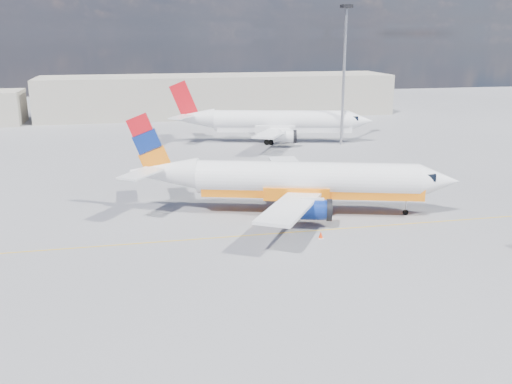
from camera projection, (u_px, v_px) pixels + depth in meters
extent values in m
plane|color=slate|center=(296.00, 245.00, 44.80)|extent=(240.00, 240.00, 0.00)
cube|color=gold|center=(286.00, 233.00, 47.63)|extent=(70.00, 0.15, 0.01)
cube|color=#A8A091|center=(218.00, 95.00, 115.39)|extent=(70.00, 14.00, 8.00)
cylinder|color=white|center=(307.00, 179.00, 52.04)|extent=(20.11, 8.64, 3.10)
cone|color=white|center=(439.00, 181.00, 51.18)|extent=(4.37, 4.00, 3.10)
cone|color=white|center=(164.00, 173.00, 52.92)|extent=(6.95, 4.63, 2.94)
cube|color=black|center=(425.00, 175.00, 51.14)|extent=(2.08, 2.45, 0.64)
cube|color=orange|center=(311.00, 190.00, 52.29)|extent=(19.96, 8.11, 1.09)
cube|color=white|center=(292.00, 171.00, 58.49)|extent=(3.37, 11.05, 0.73)
cube|color=white|center=(290.00, 207.00, 46.23)|extent=(8.05, 10.91, 0.73)
cylinder|color=navy|center=(310.00, 185.00, 56.40)|extent=(3.64, 2.59, 1.73)
cylinder|color=navy|center=(312.00, 210.00, 48.52)|extent=(3.64, 2.59, 1.73)
cylinder|color=black|center=(325.00, 185.00, 56.30)|extent=(0.98, 1.96, 1.91)
cylinder|color=black|center=(329.00, 210.00, 48.42)|extent=(0.98, 1.96, 1.91)
cube|color=orange|center=(148.00, 143.00, 52.27)|extent=(4.18, 1.47, 5.69)
cube|color=white|center=(157.00, 159.00, 55.66)|extent=(2.13, 4.61, 0.16)
cube|color=white|center=(141.00, 174.00, 50.06)|extent=(4.23, 4.89, 0.16)
cylinder|color=#9C9DA5|center=(406.00, 203.00, 51.96)|extent=(0.20, 0.20, 1.91)
cylinder|color=black|center=(406.00, 212.00, 52.19)|extent=(0.55, 0.35, 0.51)
cylinder|color=black|center=(287.00, 201.00, 55.05)|extent=(0.88, 0.56, 0.82)
cylinder|color=black|center=(286.00, 215.00, 50.84)|extent=(0.88, 0.56, 0.82)
cylinder|color=white|center=(281.00, 121.00, 86.39)|extent=(20.45, 7.81, 3.13)
cone|color=white|center=(361.00, 121.00, 86.09)|extent=(4.32, 3.91, 3.13)
cone|color=white|center=(193.00, 118.00, 86.64)|extent=(6.97, 4.41, 2.98)
cube|color=black|center=(352.00, 118.00, 85.98)|extent=(2.02, 2.43, 0.65)
cube|color=white|center=(284.00, 128.00, 86.66)|extent=(20.32, 7.27, 1.11)
cube|color=white|center=(272.00, 120.00, 92.86)|extent=(3.03, 11.09, 0.74)
cube|color=white|center=(272.00, 133.00, 80.43)|extent=(7.74, 11.17, 0.74)
cylinder|color=white|center=(284.00, 127.00, 90.83)|extent=(3.64, 2.48, 1.75)
cylinder|color=white|center=(285.00, 137.00, 82.84)|extent=(3.64, 2.48, 1.75)
cylinder|color=black|center=(293.00, 128.00, 90.79)|extent=(0.90, 1.99, 1.94)
cylinder|color=black|center=(295.00, 137.00, 82.80)|extent=(0.90, 1.99, 1.94)
cube|color=red|center=(184.00, 100.00, 85.92)|extent=(4.27, 1.28, 5.75)
cube|color=white|center=(187.00, 112.00, 89.35)|extent=(2.38, 4.75, 0.17)
cube|color=white|center=(181.00, 117.00, 83.67)|extent=(4.14, 4.99, 0.17)
cylinder|color=#9C9DA5|center=(342.00, 135.00, 86.74)|extent=(0.20, 0.20, 1.94)
cylinder|color=black|center=(341.00, 141.00, 86.98)|extent=(0.55, 0.34, 0.52)
cylinder|color=black|center=(269.00, 137.00, 89.35)|extent=(0.89, 0.54, 0.83)
cylinder|color=black|center=(269.00, 142.00, 85.08)|extent=(0.89, 0.54, 0.83)
cube|color=white|center=(321.00, 238.00, 46.32)|extent=(0.43, 0.43, 0.04)
cone|color=red|center=(321.00, 235.00, 46.24)|extent=(0.36, 0.36, 0.56)
cylinder|color=#9C9DA5|center=(344.00, 79.00, 82.91)|extent=(0.43, 0.43, 19.48)
cube|color=black|center=(347.00, 6.00, 80.21)|extent=(1.46, 1.46, 0.49)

